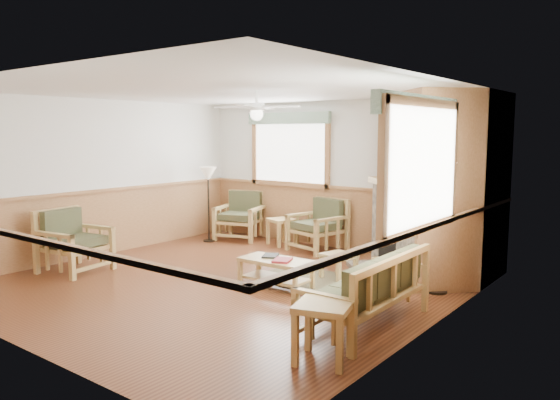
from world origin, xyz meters
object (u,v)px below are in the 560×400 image
Objects in this scene: armchair_back_left at (240,216)px; end_table_sofa at (323,332)px; footstool at (339,266)px; floor_lamp_right at (439,228)px; coffee_table at (276,273)px; armchair_back_right at (317,225)px; sofa at (366,289)px; end_table_chairs at (281,232)px; floor_lamp_left at (209,204)px; armchair_left at (75,241)px.

end_table_sofa is at bearing -59.14° from armchair_back_left.
floor_lamp_right reaches higher than footstool.
coffee_table is at bearing -115.99° from footstool.
armchair_back_right is at bearing -17.67° from armchair_back_left.
end_table_chairs is at bearing -130.83° from sofa.
armchair_back_left is 1.05m from end_table_chairs.
floor_lamp_left reaches higher than coffee_table.
armchair_back_right is at bearing -138.68° from sofa.
floor_lamp_left reaches higher than armchair_back_left.
floor_lamp_left is at bearing -7.95° from armchair_left.
sofa is 3.88m from armchair_back_right.
footstool is 0.29× the size of floor_lamp_left.
armchair_back_right is 0.64× the size of floor_lamp_left.
footstool is (3.15, -1.38, -0.29)m from armchair_back_left.
end_table_sofa is at bearing 7.66° from sofa.
end_table_chairs is (1.31, 3.51, -0.22)m from armchair_left.
coffee_table is at bearing -56.91° from armchair_back_right.
armchair_back_left is 1.69× the size of end_table_sofa.
armchair_back_left is at bearing 61.49° from floor_lamp_left.
sofa is 1.79× the size of coffee_table.
coffee_table is 1.78× the size of end_table_sofa.
end_table_sofa is at bearing -42.90° from armchair_back_right.
armchair_left is (-2.12, -3.51, 0.01)m from armchair_back_right.
floor_lamp_left is (-0.31, -0.57, 0.26)m from armchair_back_left.
armchair_back_right reaches higher than coffee_table.
armchair_back_left is 6.06m from end_table_sofa.
footstool is (-1.27, 1.51, -0.23)m from sofa.
armchair_back_right is at bearing 108.08° from coffee_table.
sofa is 1.02× the size of floor_lamp_right.
sofa is 1.86× the size of armchair_left.
sofa is at bearing -35.69° from armchair_back_right.
footstool is at bearing 61.77° from coffee_table.
footstool is (3.43, 2.12, -0.29)m from armchair_left.
floor_lamp_left is (-0.03, 2.92, 0.26)m from armchair_left.
armchair_back_right is (-2.57, 2.90, 0.06)m from sofa.
armchair_back_left is at bearing 156.32° from footstool.
floor_lamp_left is at bearing 147.95° from coffee_table.
footstool is at bearing 118.67° from end_table_sofa.
sofa is 1.82m from coffee_table.
floor_lamp_left is 4.92m from floor_lamp_right.
footstool is (2.12, -1.40, -0.07)m from end_table_chairs.
armchair_left reaches higher than sofa.
armchair_left is 0.96× the size of coffee_table.
footstool is at bearing -66.95° from armchair_left.
armchair_back_left is 1.01× the size of armchair_back_right.
armchair_left is at bearing 174.42° from end_table_sofa.
sofa is 5.28m from floor_lamp_left.
armchair_back_right is at bearing -39.77° from armchair_left.
end_table_chairs is 2.54m from footstool.
armchair_back_right is at bearing 15.26° from floor_lamp_left.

